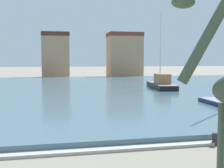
% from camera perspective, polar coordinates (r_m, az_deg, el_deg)
% --- Properties ---
extents(harbor_water, '(90.61, 44.39, 0.34)m').
position_cam_1_polar(harbor_water, '(33.52, -9.19, -1.06)').
color(harbor_water, '#476675').
rests_on(harbor_water, ground).
extents(quay_edge_coping, '(90.61, 0.50, 0.12)m').
position_cam_1_polar(quay_edge_coping, '(11.52, -2.90, -12.49)').
color(quay_edge_coping, '#ADA89E').
rests_on(quay_edge_coping, ground).
extents(sailboat_black, '(3.07, 8.56, 8.70)m').
position_cam_1_polar(sailboat_black, '(34.13, 9.14, -0.17)').
color(sailboat_black, black).
rests_on(sailboat_black, ground).
extents(mooring_bollard, '(0.24, 0.24, 0.50)m').
position_cam_1_polar(mooring_bollard, '(12.99, 19.04, -9.89)').
color(mooring_bollard, '#232326').
rests_on(mooring_bollard, ground).
extents(townhouse_tall_gabled, '(5.36, 5.41, 8.84)m').
position_cam_1_polar(townhouse_tall_gabled, '(60.74, -10.76, 5.46)').
color(townhouse_tall_gabled, tan).
rests_on(townhouse_tall_gabled, ground).
extents(townhouse_narrow_midrow, '(6.77, 5.17, 8.96)m').
position_cam_1_polar(townhouse_narrow_midrow, '(61.54, 2.39, 5.58)').
color(townhouse_narrow_midrow, tan).
rests_on(townhouse_narrow_midrow, ground).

